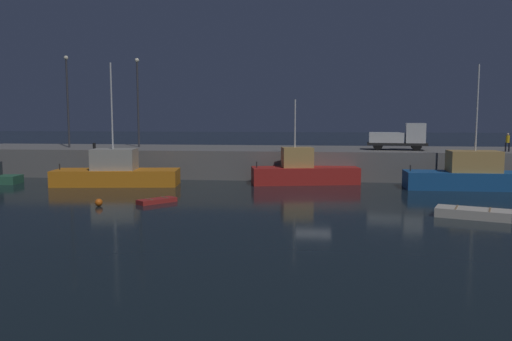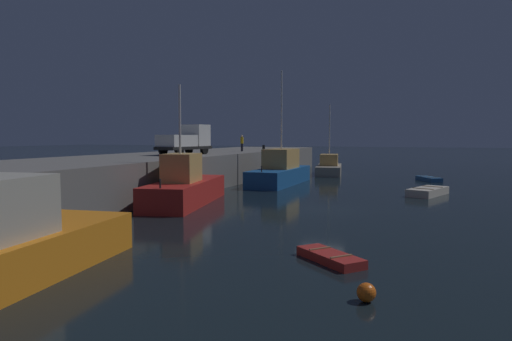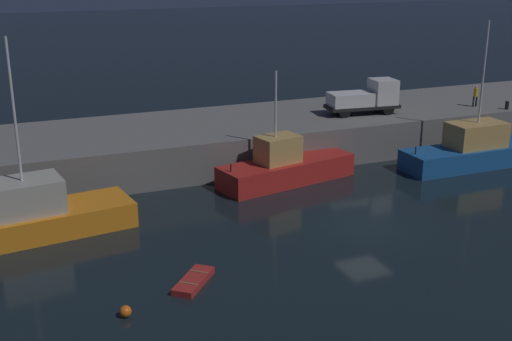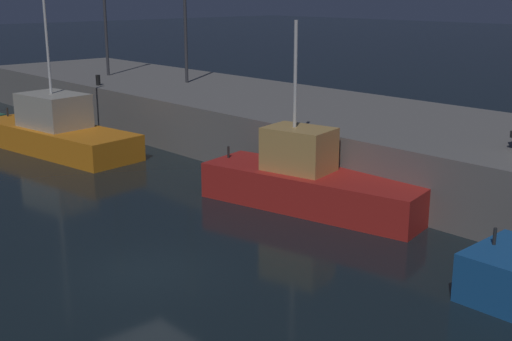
{
  "view_description": "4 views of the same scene",
  "coord_description": "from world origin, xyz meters",
  "views": [
    {
      "loc": [
        0.08,
        -35.91,
        5.82
      ],
      "look_at": [
        -4.62,
        4.17,
        1.55
      ],
      "focal_mm": 35.73,
      "sensor_mm": 36.0,
      "label": 1
    },
    {
      "loc": [
        -25.58,
        -6.01,
        4.23
      ],
      "look_at": [
        -1.91,
        3.26,
        2.32
      ],
      "focal_mm": 32.01,
      "sensor_mm": 36.0,
      "label": 2
    },
    {
      "loc": [
        -18.05,
        -28.36,
        13.89
      ],
      "look_at": [
        -3.68,
        6.62,
        1.66
      ],
      "focal_mm": 46.33,
      "sensor_mm": 36.0,
      "label": 3
    },
    {
      "loc": [
        16.23,
        -10.41,
        8.36
      ],
      "look_at": [
        -1.66,
        6.12,
        1.8
      ],
      "focal_mm": 46.82,
      "sensor_mm": 36.0,
      "label": 4
    }
  ],
  "objects": [
    {
      "name": "rowboat_white_mid",
      "position": [
        -10.58,
        -2.83,
        0.15
      ],
      "size": [
        2.48,
        2.66,
        0.34
      ],
      "color": "#B22823",
      "rests_on": "ground"
    },
    {
      "name": "utility_truck",
      "position": [
        8.01,
        13.44,
        3.9
      ],
      "size": [
        5.66,
        2.54,
        2.54
      ],
      "color": "black",
      "rests_on": "pier_quay"
    },
    {
      "name": "ground_plane",
      "position": [
        0.0,
        0.0,
        0.0
      ],
      "size": [
        320.0,
        320.0,
        0.0
      ],
      "primitive_type": "plane",
      "color": "black"
    },
    {
      "name": "fishing_boat_orange",
      "position": [
        24.4,
        4.84,
        0.81
      ],
      "size": [
        8.05,
        3.88,
        7.72
      ],
      "color": "gray",
      "rests_on": "ground"
    },
    {
      "name": "fishing_trawler_red",
      "position": [
        -0.94,
        8.4,
        1.02
      ],
      "size": [
        9.58,
        4.61,
        7.31
      ],
      "color": "red",
      "rests_on": "ground"
    },
    {
      "name": "mooring_buoy_near",
      "position": [
        -13.96,
        -4.49,
        0.25
      ],
      "size": [
        0.5,
        0.5,
        0.5
      ],
      "primitive_type": "sphere",
      "color": "orange",
      "rests_on": "ground"
    },
    {
      "name": "bollard_central",
      "position": [
        18.91,
        10.56,
        3.0
      ],
      "size": [
        0.28,
        0.28,
        0.63
      ],
      "primitive_type": "cylinder",
      "color": "black",
      "rests_on": "pier_quay"
    },
    {
      "name": "dinghy_red_small",
      "position": [
        9.17,
        -5.65,
        0.27
      ],
      "size": [
        4.36,
        2.92,
        0.58
      ],
      "color": "beige",
      "rests_on": "ground"
    },
    {
      "name": "fishing_trawler_green",
      "position": [
        12.5,
        6.61,
        1.14
      ],
      "size": [
        10.04,
        2.93,
        9.95
      ],
      "color": "#195193",
      "rests_on": "ground"
    },
    {
      "name": "dinghy_orange_near",
      "position": [
        20.33,
        -5.59,
        0.2
      ],
      "size": [
        3.3,
        2.49,
        0.43
      ],
      "color": "#2D6099",
      "rests_on": "ground"
    },
    {
      "name": "pier_quay",
      "position": [
        0.0,
        15.02,
        1.34
      ],
      "size": [
        72.85,
        10.31,
        2.69
      ],
      "color": "slate",
      "rests_on": "ground"
    },
    {
      "name": "dockworker",
      "position": [
        17.29,
        12.32,
        3.64
      ],
      "size": [
        0.44,
        0.33,
        1.67
      ],
      "color": "black",
      "rests_on": "pier_quay"
    }
  ]
}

